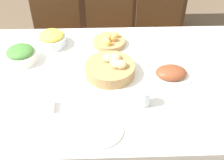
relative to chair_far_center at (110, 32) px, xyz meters
The scene contains 16 objects.
ground_plane 1.02m from the chair_far_center, 90.78° to the right, with size 12.00×12.00×0.00m, color brown.
dining_table 0.91m from the chair_far_center, 90.78° to the right, with size 1.74×1.14×0.73m.
chair_far_center is the anchor object (origin of this frame).
chair_far_right 0.45m from the chair_far_center, ahead, with size 0.45×0.45×0.94m.
chair_far_left 0.48m from the chair_far_center, behind, with size 0.45×0.45×0.94m.
bread_basket 0.91m from the chair_far_center, 91.46° to the right, with size 0.30×0.30×0.11m.
egg_basket 0.61m from the chair_far_center, 92.22° to the right, with size 0.22×0.22×0.08m.
ham_platter 1.00m from the chair_far_center, 70.00° to the right, with size 0.28×0.20×0.07m.
pineapple_bowl 0.74m from the chair_far_center, 127.01° to the right, with size 0.20×0.20×0.10m.
green_salad_bowl 0.97m from the chair_far_center, 128.65° to the right, with size 0.20×0.20×0.10m.
dinner_plate 1.33m from the chair_far_center, 94.01° to the right, with size 0.24×0.24×0.01m.
fork 1.34m from the chair_far_center, 100.35° to the right, with size 0.02×0.17×0.00m.
knife 1.32m from the chair_far_center, 87.57° to the right, with size 0.02×0.17×0.00m.
spoon 1.32m from the chair_far_center, 86.26° to the right, with size 0.02×0.17×0.00m.
drinking_cup 1.18m from the chair_far_center, 82.76° to the right, with size 0.07×0.07×0.09m.
butter_dish 1.24m from the chair_far_center, 108.49° to the right, with size 0.13×0.08×0.03m.
Camera 1 is at (-0.05, -1.29, 1.78)m, focal length 45.00 mm.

